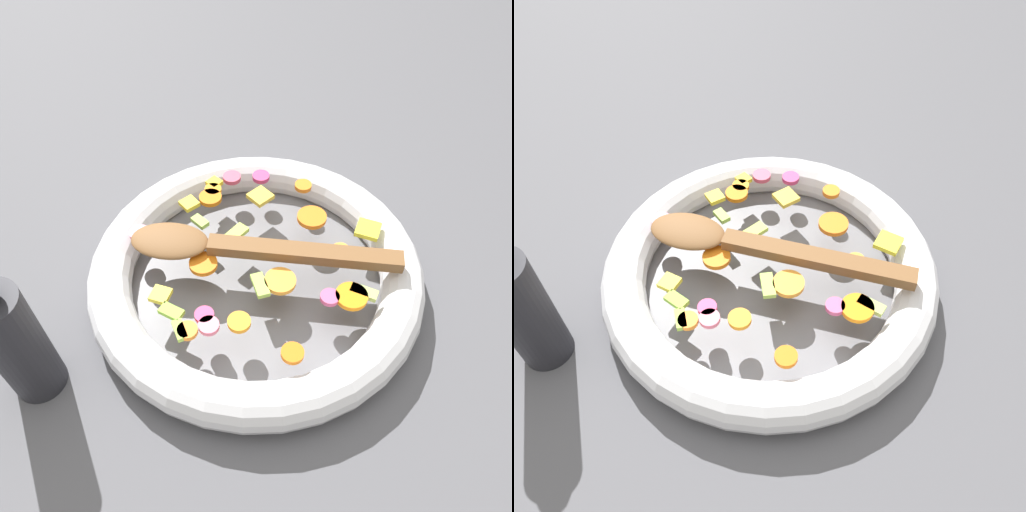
% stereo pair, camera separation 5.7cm
% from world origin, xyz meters
% --- Properties ---
extents(ground_plane, '(4.00, 4.00, 0.00)m').
position_xyz_m(ground_plane, '(0.00, 0.00, 0.00)').
color(ground_plane, '#4C4C51').
extents(skillet, '(0.39, 0.39, 0.05)m').
position_xyz_m(skillet, '(0.00, 0.00, 0.02)').
color(skillet, slate).
rests_on(skillet, ground_plane).
extents(chopped_vegetables, '(0.28, 0.29, 0.01)m').
position_xyz_m(chopped_vegetables, '(-0.01, -0.00, 0.05)').
color(chopped_vegetables, orange).
rests_on(chopped_vegetables, skillet).
extents(wooden_spoon, '(0.19, 0.29, 0.01)m').
position_xyz_m(wooden_spoon, '(0.01, -0.02, 0.06)').
color(wooden_spoon, brown).
rests_on(wooden_spoon, chopped_vegetables).
extents(pepper_mill, '(0.05, 0.05, 0.18)m').
position_xyz_m(pepper_mill, '(0.24, -0.10, 0.08)').
color(pepper_mill, '#232328').
rests_on(pepper_mill, ground_plane).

